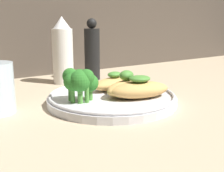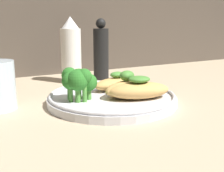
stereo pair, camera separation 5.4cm
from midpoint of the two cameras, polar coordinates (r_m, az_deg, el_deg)
The scene contains 8 objects.
ground_plane at distance 55.31cm, azimuth 2.82°, elevation -3.97°, with size 180.00×180.00×1.00cm, color tan.
plate at distance 54.89cm, azimuth 2.83°, elevation -2.48°, with size 25.11×25.11×2.00cm.
grilled_meat_front at distance 53.19cm, azimuth 8.44°, elevation -0.76°, with size 12.85×8.37×4.32cm.
grilled_meat_middle at distance 55.20cm, azimuth 5.85°, elevation -0.18°, with size 12.00×7.94×4.92cm.
grilled_meat_back at distance 59.88cm, azimuth 3.66°, elevation 0.63°, with size 11.95×6.55×3.83cm.
broccoli_bunch at distance 50.82cm, azimuth -3.83°, elevation 1.16°, with size 6.71×5.93×6.09cm.
sauce_bottle at distance 73.32cm, azimuth -5.93°, elevation 7.02°, with size 5.19×5.19×16.90cm.
pepper_grinder at distance 76.89cm, azimuth -0.22°, elevation 6.93°, with size 4.16×4.16×16.47cm.
Camera 2 is at (-25.24, -46.58, 15.61)cm, focal length 45.00 mm.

